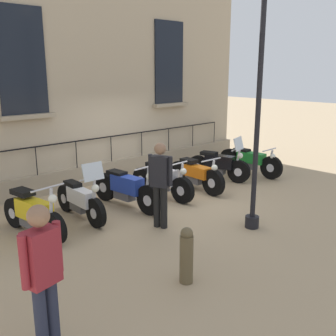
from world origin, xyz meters
TOP-DOWN VIEW (x-y plane):
  - ground_plane at (0.00, 0.00)m, footprint 60.00×60.00m
  - building_facade at (-2.49, 0.00)m, footprint 0.82×10.62m
  - motorcycle_yellow at (0.12, -3.35)m, footprint 1.92×0.68m
  - motorcycle_white at (-0.01, -2.25)m, footprint 1.88×0.55m
  - motorcycle_blue at (0.06, -1.09)m, footprint 2.18×0.65m
  - motorcycle_silver at (0.06, 0.02)m, footprint 2.03×0.53m
  - motorcycle_orange at (0.23, 1.08)m, footprint 1.94×0.68m
  - motorcycle_black at (-0.01, 2.27)m, footprint 1.87×0.84m
  - motorcycle_green at (0.23, 3.44)m, footprint 2.18×0.70m
  - lamppost at (2.75, 0.06)m, footprint 0.33×0.33m
  - bollard at (3.33, -2.43)m, footprint 0.21×0.21m
  - pedestrian_standing at (1.47, -1.30)m, footprint 0.50×0.33m
  - pedestrian_walking at (3.37, -4.67)m, footprint 0.30×0.52m

SIDE VIEW (x-z plane):
  - ground_plane at x=0.00m, z-range 0.00..0.00m
  - motorcycle_orange at x=0.23m, z-range -0.06..0.88m
  - motorcycle_silver at x=0.06m, z-range -0.08..0.91m
  - motorcycle_green at x=0.23m, z-range -0.02..0.86m
  - motorcycle_white at x=-0.01m, z-range -0.25..1.09m
  - motorcycle_yellow at x=0.12m, z-range -0.12..0.97m
  - motorcycle_black at x=-0.01m, z-range -0.20..1.09m
  - bollard at x=3.33m, z-range 0.00..0.89m
  - motorcycle_blue at x=0.06m, z-range -0.09..0.99m
  - pedestrian_standing at x=1.47m, z-range 0.12..1.87m
  - pedestrian_walking at x=3.37m, z-range 0.13..1.91m
  - lamppost at x=2.75m, z-range 0.35..5.56m
  - building_facade at x=-2.49m, z-range -0.09..7.13m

